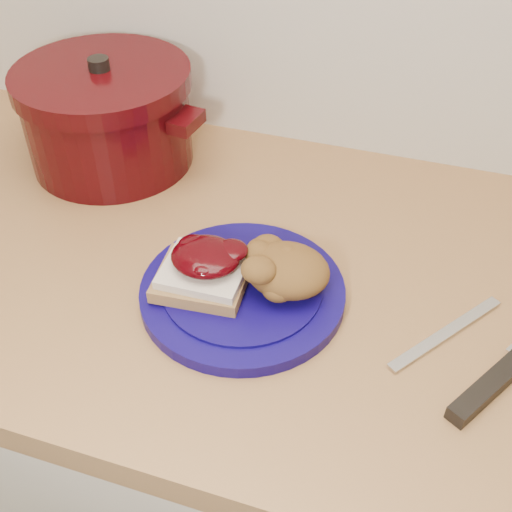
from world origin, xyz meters
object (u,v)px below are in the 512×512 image
(plate, at_px, (243,292))
(chef_knife, at_px, (510,367))
(butter_knife, at_px, (446,333))
(dutch_oven, at_px, (108,116))
(pepper_grinder, at_px, (102,120))

(plate, distance_m, chef_knife, 0.30)
(butter_knife, xyz_separation_m, dutch_oven, (-0.51, 0.21, 0.07))
(chef_knife, bearing_deg, dutch_oven, 99.09)
(plate, relative_size, dutch_oven, 0.79)
(plate, bearing_deg, butter_knife, 3.32)
(plate, xyz_separation_m, chef_knife, (0.30, -0.02, 0.00))
(dutch_oven, relative_size, pepper_grinder, 2.35)
(dutch_oven, bearing_deg, butter_knife, -21.87)
(plate, bearing_deg, chef_knife, -3.72)
(dutch_oven, bearing_deg, chef_knife, -22.38)
(plate, relative_size, pepper_grinder, 1.87)
(dutch_oven, xyz_separation_m, pepper_grinder, (-0.01, 0.00, -0.01))
(dutch_oven, height_order, pepper_grinder, dutch_oven)
(chef_knife, relative_size, dutch_oven, 0.89)
(pepper_grinder, bearing_deg, plate, -37.03)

